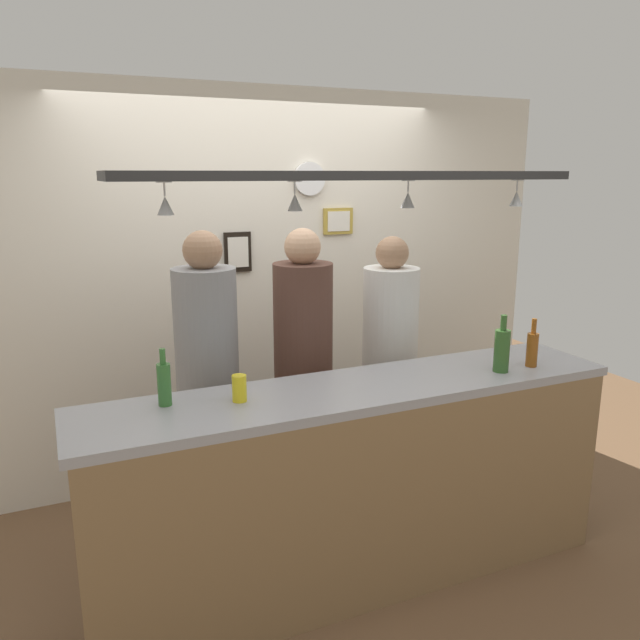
% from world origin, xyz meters
% --- Properties ---
extents(ground_plane, '(8.00, 8.00, 0.00)m').
position_xyz_m(ground_plane, '(0.00, 0.00, 0.00)').
color(ground_plane, brown).
extents(back_wall, '(4.40, 0.06, 2.60)m').
position_xyz_m(back_wall, '(0.00, 1.10, 1.30)').
color(back_wall, silver).
rests_on(back_wall, ground_plane).
extents(bar_counter, '(2.70, 0.55, 1.05)m').
position_xyz_m(bar_counter, '(0.00, -0.51, 0.70)').
color(bar_counter, '#99999E').
rests_on(bar_counter, ground_plane).
extents(overhead_glass_rack, '(2.20, 0.36, 0.04)m').
position_xyz_m(overhead_glass_rack, '(0.00, -0.30, 2.04)').
color(overhead_glass_rack, black).
extents(hanging_wineglass_far_left, '(0.07, 0.07, 0.13)m').
position_xyz_m(hanging_wineglass_far_left, '(-0.86, -0.31, 1.93)').
color(hanging_wineglass_far_left, silver).
rests_on(hanging_wineglass_far_left, overhead_glass_rack).
extents(hanging_wineglass_left, '(0.07, 0.07, 0.13)m').
position_xyz_m(hanging_wineglass_left, '(-0.29, -0.27, 1.93)').
color(hanging_wineglass_left, silver).
rests_on(hanging_wineglass_left, overhead_glass_rack).
extents(hanging_wineglass_center_left, '(0.07, 0.07, 0.13)m').
position_xyz_m(hanging_wineglass_center_left, '(0.30, -0.26, 1.93)').
color(hanging_wineglass_center_left, silver).
rests_on(hanging_wineglass_center_left, overhead_glass_rack).
extents(hanging_wineglass_center, '(0.07, 0.07, 0.13)m').
position_xyz_m(hanging_wineglass_center, '(0.89, -0.35, 1.93)').
color(hanging_wineglass_center, silver).
rests_on(hanging_wineglass_center, overhead_glass_rack).
extents(person_left_grey_shirt, '(0.34, 0.34, 1.76)m').
position_xyz_m(person_left_grey_shirt, '(-0.57, 0.31, 1.07)').
color(person_left_grey_shirt, '#2D334C').
rests_on(person_left_grey_shirt, ground_plane).
extents(person_middle_brown_shirt, '(0.34, 0.34, 1.75)m').
position_xyz_m(person_middle_brown_shirt, '(-0.01, 0.31, 1.06)').
color(person_middle_brown_shirt, '#2D334C').
rests_on(person_middle_brown_shirt, ground_plane).
extents(person_right_white_patterned_shirt, '(0.34, 0.34, 1.69)m').
position_xyz_m(person_right_white_patterned_shirt, '(0.56, 0.31, 1.02)').
color(person_right_white_patterned_shirt, '#2D334C').
rests_on(person_right_white_patterned_shirt, ground_plane).
extents(bottle_beer_amber_tall, '(0.06, 0.06, 0.26)m').
position_xyz_m(bottle_beer_amber_tall, '(0.99, -0.45, 1.15)').
color(bottle_beer_amber_tall, brown).
rests_on(bottle_beer_amber_tall, bar_counter).
extents(bottle_beer_green_import, '(0.06, 0.06, 0.26)m').
position_xyz_m(bottle_beer_green_import, '(-0.90, -0.23, 1.15)').
color(bottle_beer_green_import, '#336B2D').
rests_on(bottle_beer_green_import, bar_counter).
extents(bottle_champagne_green, '(0.08, 0.08, 0.30)m').
position_xyz_m(bottle_champagne_green, '(0.78, -0.45, 1.16)').
color(bottle_champagne_green, '#2D5623').
rests_on(bottle_champagne_green, bar_counter).
extents(drink_can, '(0.07, 0.07, 0.12)m').
position_xyz_m(drink_can, '(-0.58, -0.32, 1.11)').
color(drink_can, yellow).
rests_on(drink_can, bar_counter).
extents(picture_frame_crest, '(0.18, 0.02, 0.26)m').
position_xyz_m(picture_frame_crest, '(-0.16, 1.06, 1.54)').
color(picture_frame_crest, black).
rests_on(picture_frame_crest, back_wall).
extents(picture_frame_upper_small, '(0.22, 0.02, 0.18)m').
position_xyz_m(picture_frame_upper_small, '(0.56, 1.06, 1.72)').
color(picture_frame_upper_small, '#B29338').
rests_on(picture_frame_upper_small, back_wall).
extents(wall_clock, '(0.22, 0.03, 0.22)m').
position_xyz_m(wall_clock, '(0.35, 1.05, 2.01)').
color(wall_clock, white).
rests_on(wall_clock, back_wall).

